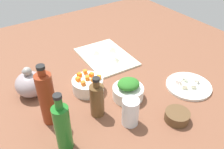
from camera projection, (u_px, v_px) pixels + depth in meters
The scene contains 28 objects.
tabletop at pixel (112, 85), 116.05cm from camera, with size 190.00×190.00×3.00cm, color brown.
cutting_board at pixel (106, 57), 133.73cm from camera, with size 33.86×24.48×1.00cm, color silver.
plate_tofu at pixel (189, 86), 112.32cm from camera, with size 21.10×21.10×1.20cm, color white.
bowl_greens at pixel (128, 93), 105.06cm from camera, with size 13.70×13.70×5.49cm, color white.
bowl_carrots at pixel (88, 85), 108.99cm from camera, with size 14.24×14.24×5.96cm, color white.
bowl_small_side at pixel (177, 116), 94.41cm from camera, with size 9.86×9.86×4.06cm, color brown.
teapot at pixel (30, 84), 105.57cm from camera, with size 15.59×13.06×14.28cm.
bottle_0 at pixel (63, 127), 79.48cm from camera, with size 5.66×5.66×24.02cm.
bottle_1 at pixel (47, 98), 88.80cm from camera, with size 6.22×6.22×26.15cm.
bottle_2 at pixel (97, 100), 94.04cm from camera, with size 5.75×5.75×18.25cm.
drinking_glass_0 at pixel (130, 112), 91.02cm from camera, with size 6.65×6.65×11.64cm, color white.
carrot_cube_0 at pixel (93, 80), 105.64cm from camera, with size 1.80×1.80×1.80cm, color orange.
carrot_cube_1 at pixel (78, 79), 106.16cm from camera, with size 1.80×1.80×1.80cm, color orange.
carrot_cube_2 at pixel (85, 72), 110.78cm from camera, with size 1.80×1.80×1.80cm, color orange.
carrot_cube_3 at pixel (99, 77), 107.31cm from camera, with size 1.80×1.80×1.80cm, color orange.
carrot_cube_4 at pixel (91, 75), 108.94cm from camera, with size 1.80×1.80×1.80cm, color orange.
carrot_cube_5 at pixel (83, 83), 103.80cm from camera, with size 1.80×1.80×1.80cm, color orange.
carrot_cube_6 at pixel (87, 78), 106.90cm from camera, with size 1.80×1.80×1.80cm, color orange.
carrot_cube_7 at pixel (79, 75), 108.83cm from camera, with size 1.80×1.80×1.80cm, color orange.
chopped_greens_mound at pixel (129, 84), 102.24cm from camera, with size 9.77×8.72×4.15cm, color #2B7124.
tofu_cube_0 at pixel (185, 79), 113.75cm from camera, with size 2.20×2.20×2.20cm, color white.
tofu_cube_1 at pixel (193, 86), 109.66cm from camera, with size 2.20×2.20×2.20cm, color white.
tofu_cube_2 at pixel (185, 86), 109.38cm from camera, with size 2.20×2.20×2.20cm, color #FBF1CA.
tofu_cube_3 at pixel (197, 81), 112.77cm from camera, with size 2.20×2.20×2.20cm, color white.
tofu_cube_4 at pixel (179, 81), 112.32cm from camera, with size 2.20×2.20×2.20cm, color white.
dumpling_0 at pixel (96, 52), 135.04cm from camera, with size 5.09×4.72×2.25cm, color beige.
dumpling_1 at pixel (112, 49), 137.09cm from camera, with size 5.37×4.58×2.84cm, color beige.
dumpling_2 at pixel (115, 59), 128.11cm from camera, with size 4.04×3.73×2.78cm, color beige.
Camera 1 is at (-75.55, 50.66, 73.75)cm, focal length 38.16 mm.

